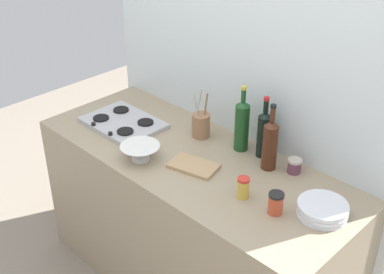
{
  "coord_description": "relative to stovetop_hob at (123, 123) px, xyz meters",
  "views": [
    {
      "loc": [
        1.55,
        -1.57,
        2.3
      ],
      "look_at": [
        0.0,
        0.0,
        1.02
      ],
      "focal_mm": 47.56,
      "sensor_mm": 36.0,
      "label": 1
    }
  ],
  "objects": [
    {
      "name": "counter_block",
      "position": [
        0.53,
        0.03,
        -0.46
      ],
      "size": [
        1.8,
        0.7,
        0.9
      ],
      "primitive_type": "cube",
      "color": "tan",
      "rests_on": "ground"
    },
    {
      "name": "stovetop_hob",
      "position": [
        0.0,
        0.0,
        0.0
      ],
      "size": [
        0.44,
        0.32,
        0.04
      ],
      "color": "#B2B2B7",
      "rests_on": "counter_block"
    },
    {
      "name": "utensil_crock",
      "position": [
        0.41,
        0.22,
        0.06
      ],
      "size": [
        0.1,
        0.1,
        0.29
      ],
      "color": "#996B4C",
      "rests_on": "counter_block"
    },
    {
      "name": "wine_bottle_mid_left",
      "position": [
        0.77,
        0.3,
        0.12
      ],
      "size": [
        0.07,
        0.07,
        0.33
      ],
      "color": "black",
      "rests_on": "counter_block"
    },
    {
      "name": "condiment_jar_rear",
      "position": [
        0.93,
        -0.05,
        0.04
      ],
      "size": [
        0.06,
        0.06,
        0.1
      ],
      "color": "gold",
      "rests_on": "counter_block"
    },
    {
      "name": "mixing_bowl",
      "position": [
        0.35,
        -0.17,
        0.03
      ],
      "size": [
        0.2,
        0.2,
        0.08
      ],
      "color": "white",
      "rests_on": "counter_block"
    },
    {
      "name": "backsplash_panel",
      "position": [
        0.53,
        0.41,
        0.26
      ],
      "size": [
        1.9,
        0.06,
        2.34
      ],
      "primitive_type": "cube",
      "color": "silver",
      "rests_on": "ground"
    },
    {
      "name": "wine_bottle_mid_right",
      "position": [
        0.65,
        0.27,
        0.13
      ],
      "size": [
        0.08,
        0.08,
        0.36
      ],
      "color": "#19471E",
      "rests_on": "counter_block"
    },
    {
      "name": "condiment_jar_spare",
      "position": [
        1.1,
        -0.04,
        0.04
      ],
      "size": [
        0.07,
        0.07,
        0.1
      ],
      "color": "#C64C2D",
      "rests_on": "counter_block"
    },
    {
      "name": "plate_stack",
      "position": [
        1.26,
        0.09,
        0.02
      ],
      "size": [
        0.22,
        0.23,
        0.06
      ],
      "color": "white",
      "rests_on": "counter_block"
    },
    {
      "name": "wine_bottle_leftmost",
      "position": [
        0.86,
        0.23,
        0.12
      ],
      "size": [
        0.07,
        0.07,
        0.35
      ],
      "color": "#472314",
      "rests_on": "counter_block"
    },
    {
      "name": "condiment_jar_front",
      "position": [
        0.98,
        0.29,
        0.02
      ],
      "size": [
        0.07,
        0.07,
        0.07
      ],
      "color": "#66384C",
      "rests_on": "counter_block"
    },
    {
      "name": "cutting_board",
      "position": [
        0.6,
        -0.03,
        -0.0
      ],
      "size": [
        0.27,
        0.2,
        0.02
      ],
      "primitive_type": "cube",
      "rotation": [
        0.0,
        0.0,
        0.25
      ],
      "color": "tan",
      "rests_on": "counter_block"
    }
  ]
}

